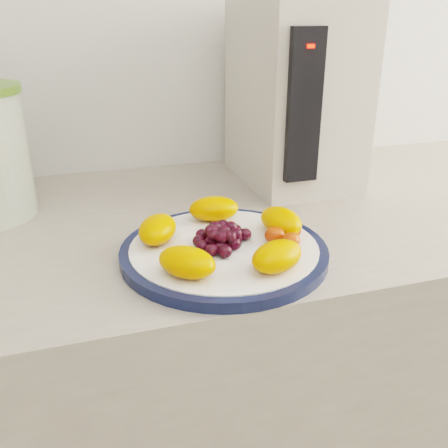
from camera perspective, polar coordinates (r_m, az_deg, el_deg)
name	(u,v)px	position (r m, az deg, el deg)	size (l,w,h in m)	color
counter	(186,422)	(1.09, -4.33, -21.63)	(3.50, 0.60, 0.90)	#A39888
cabinet_face	(187,433)	(1.11, -4.28, -22.72)	(3.48, 0.58, 0.84)	#8F6445
plate_rim	(224,252)	(0.70, 0.00, -3.20)	(0.29, 0.29, 0.01)	#101939
plate_face	(224,251)	(0.70, 0.00, -3.13)	(0.26, 0.26, 0.02)	white
appliance_body	(294,96)	(0.99, 8.00, 14.31)	(0.19, 0.27, 0.33)	beige
appliance_panel	(304,107)	(0.84, 9.09, 13.01)	(0.06, 0.02, 0.25)	black
appliance_led	(311,46)	(0.82, 9.87, 19.40)	(0.01, 0.01, 0.01)	#FF0C05
fruit_plate	(227,234)	(0.69, 0.30, -1.17)	(0.25, 0.25, 0.04)	#FF7B00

